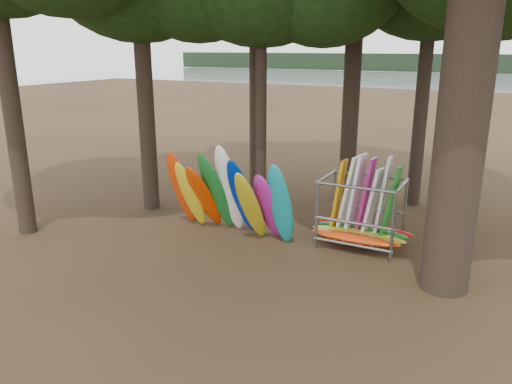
% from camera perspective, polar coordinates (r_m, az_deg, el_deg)
% --- Properties ---
extents(ground, '(120.00, 120.00, 0.00)m').
position_cam_1_polar(ground, '(14.09, -0.24, -7.39)').
color(ground, '#47331E').
rests_on(ground, ground).
extents(lake, '(160.00, 160.00, 0.00)m').
position_cam_1_polar(lake, '(71.87, 23.21, 10.53)').
color(lake, gray).
rests_on(lake, ground).
extents(far_shore, '(160.00, 4.00, 4.00)m').
position_cam_1_polar(far_shore, '(121.60, 25.55, 13.07)').
color(far_shore, black).
rests_on(far_shore, ground).
extents(kayak_row, '(4.30, 2.01, 3.10)m').
position_cam_1_polar(kayak_row, '(15.13, -2.90, -0.60)').
color(kayak_row, red).
rests_on(kayak_row, ground).
extents(storage_rack, '(2.90, 1.53, 2.74)m').
position_cam_1_polar(storage_rack, '(14.82, 11.92, -2.60)').
color(storage_rack, slate).
rests_on(storage_rack, ground).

